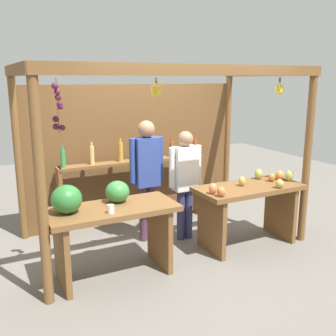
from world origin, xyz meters
The scene contains 7 objects.
ground_plane centered at (0.00, 0.00, 0.00)m, with size 12.00×12.00×0.00m, color slate.
market_stall centered at (0.00, 0.44, 1.34)m, with size 3.51×1.90×2.32m.
fruit_counter_left centered at (-1.01, -0.65, 0.70)m, with size 1.42×0.64×1.11m.
fruit_counter_right centered at (0.95, -0.67, 0.61)m, with size 1.43×0.64×0.96m.
bottle_shelf_unit centered at (-0.12, 0.67, 0.80)m, with size 2.25×0.22×1.36m.
vendor_man centered at (-0.19, 0.07, 0.99)m, with size 0.48×0.22×1.64m.
vendor_woman centered at (0.28, -0.13, 0.89)m, with size 0.48×0.20×1.50m.
Camera 1 is at (-2.21, -4.51, 2.18)m, focal length 41.50 mm.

